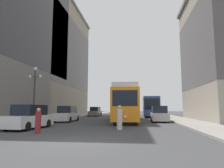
{
  "coord_description": "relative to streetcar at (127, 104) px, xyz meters",
  "views": [
    {
      "loc": [
        2.84,
        -8.93,
        1.56
      ],
      "look_at": [
        0.48,
        10.13,
        3.88
      ],
      "focal_mm": 32.13,
      "sensor_mm": 36.0,
      "label": 1
    }
  ],
  "objects": [
    {
      "name": "sidewalk_left",
      "position": [
        -9.95,
        24.27,
        -2.03
      ],
      "size": [
        3.38,
        120.0,
        0.15
      ],
      "primitive_type": "cube",
      "color": "gray",
      "rests_on": "ground"
    },
    {
      "name": "parked_car_left_near",
      "position": [
        -6.96,
        -10.04,
        -1.26
      ],
      "size": [
        2.09,
        4.72,
        1.82
      ],
      "rotation": [
        0.0,
        0.0,
        -0.06
      ],
      "color": "black",
      "rests_on": "ground"
    },
    {
      "name": "transit_bus",
      "position": [
        3.66,
        13.41,
        -0.15
      ],
      "size": [
        2.74,
        12.86,
        3.45
      ],
      "rotation": [
        0.0,
        0.0,
        -0.01
      ],
      "color": "black",
      "rests_on": "ground"
    },
    {
      "name": "streetcar",
      "position": [
        0.0,
        0.0,
        0.0
      ],
      "size": [
        3.04,
        14.5,
        3.89
      ],
      "rotation": [
        0.0,
        0.0,
        0.03
      ],
      "color": "black",
      "rests_on": "ground"
    },
    {
      "name": "parked_car_right_far",
      "position": [
        3.79,
        -0.88,
        -1.26
      ],
      "size": [
        1.95,
        4.35,
        1.82
      ],
      "rotation": [
        0.0,
        0.0,
        3.12
      ],
      "color": "black",
      "rests_on": "ground"
    },
    {
      "name": "lamp_post_left_near",
      "position": [
        -8.87,
        -5.91,
        1.69
      ],
      "size": [
        1.41,
        0.36,
        5.54
      ],
      "color": "#333338",
      "rests_on": "sidewalk_left"
    },
    {
      "name": "pedestrian_crossing_near",
      "position": [
        -0.04,
        -9.76,
        -1.27
      ],
      "size": [
        0.4,
        0.4,
        1.78
      ],
      "rotation": [
        0.0,
        0.0,
        2.75
      ],
      "color": "beige",
      "rests_on": "ground"
    },
    {
      "name": "pedestrian_crossing_far",
      "position": [
        -4.89,
        -12.64,
        -1.36
      ],
      "size": [
        0.35,
        0.35,
        1.58
      ],
      "rotation": [
        0.0,
        0.0,
        4.02
      ],
      "color": "maroon",
      "rests_on": "ground"
    },
    {
      "name": "parked_car_left_mid",
      "position": [
        -6.97,
        -1.55,
        -1.26
      ],
      "size": [
        1.98,
        4.99,
        1.82
      ],
      "rotation": [
        0.0,
        0.0,
        0.02
      ],
      "color": "black",
      "rests_on": "ground"
    },
    {
      "name": "building_left_corner",
      "position": [
        -17.74,
        15.37,
        10.07
      ],
      "size": [
        12.8,
        23.75,
        23.65
      ],
      "color": "gray",
      "rests_on": "ground"
    },
    {
      "name": "parked_car_left_far",
      "position": [
        -6.96,
        14.53,
        -1.26
      ],
      "size": [
        1.97,
        4.59,
        1.82
      ],
      "rotation": [
        0.0,
        0.0,
        -0.02
      ],
      "color": "black",
      "rests_on": "ground"
    },
    {
      "name": "sidewalk_right",
      "position": [
        6.78,
        24.27,
        -2.03
      ],
      "size": [
        3.38,
        120.0,
        0.15
      ],
      "primitive_type": "cube",
      "color": "gray",
      "rests_on": "ground"
    },
    {
      "name": "ground_plane",
      "position": [
        -1.59,
        -15.73,
        -2.1
      ],
      "size": [
        200.0,
        200.0,
        0.0
      ],
      "primitive_type": "plane",
      "color": "#424244"
    }
  ]
}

